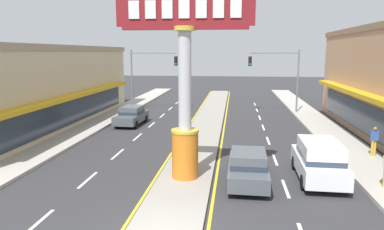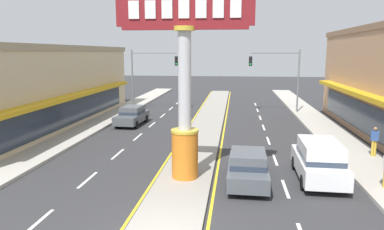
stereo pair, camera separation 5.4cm
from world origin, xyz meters
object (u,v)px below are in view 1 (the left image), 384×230
Objects in this scene: sedan_far_right_lane at (248,167)px; pedestrian_far_side at (374,140)px; storefront_left at (19,87)px; suv_near_right_lane at (319,160)px; sedan_near_left_lane at (132,115)px; traffic_light_right_side at (280,70)px; district_sign at (185,89)px; traffic_light_left_side at (148,69)px.

pedestrian_far_side is at bearing 33.40° from sedan_far_right_lane.
storefront_left is 5.69× the size of suv_near_right_lane.
sedan_far_right_lane is 2.59× the size of pedestrian_far_side.
sedan_near_left_lane is at bearing 154.17° from pedestrian_far_side.
sedan_near_left_lane is at bearing -150.42° from traffic_light_right_side.
suv_near_right_lane is at bearing -25.23° from storefront_left.
district_sign reaches higher than pedestrian_far_side.
traffic_light_right_side is at bearing 23.09° from storefront_left.
storefront_left is at bearing 154.77° from suv_near_right_lane.
suv_near_right_lane is (6.22, 0.70, -3.34)m from district_sign.
sedan_far_right_lane is (2.92, -0.12, -3.54)m from district_sign.
traffic_light_right_side is 3.71× the size of pedestrian_far_side.
traffic_light_left_side reaches higher than suv_near_right_lane.
traffic_light_left_side reaches higher than pedestrian_far_side.
pedestrian_far_side is (24.86, -6.01, -2.12)m from storefront_left.
suv_near_right_lane is 2.78× the size of pedestrian_far_side.
pedestrian_far_side is (16.28, -7.88, 0.34)m from sedan_near_left_lane.
storefront_left reaches higher than sedan_near_left_lane.
suv_near_right_lane is at bearing 6.45° from district_sign.
district_sign is 1.37× the size of traffic_light_right_side.
pedestrian_far_side reaches higher than sedan_near_left_lane.
traffic_light_right_side is 1.43× the size of sedan_far_right_lane.
district_sign is 7.09m from suv_near_right_lane.
traffic_light_right_side is (21.31, 9.09, 1.00)m from storefront_left.
sedan_far_right_lane and sedan_near_left_lane have the same top height.
storefront_left reaches higher than traffic_light_right_side.
storefront_left is 6.09× the size of sedan_far_right_lane.
storefront_left is 23.35m from suv_near_right_lane.
storefront_left reaches higher than sedan_far_right_lane.
suv_near_right_lane is (12.72, -19.11, -3.26)m from traffic_light_left_side.
sedan_far_right_lane is at bearing -146.60° from pedestrian_far_side.
sedan_far_right_lane is at bearing -54.03° from sedan_near_left_lane.
traffic_light_right_side is (13.01, -0.12, 0.00)m from traffic_light_left_side.
pedestrian_far_side reaches higher than sedan_far_right_lane.
storefront_left is at bearing 144.37° from district_sign.
district_sign is 11.51m from pedestrian_far_side.
suv_near_right_lane is at bearing -134.64° from pedestrian_far_side.
sedan_far_right_lane is (-3.30, -0.82, -0.20)m from suv_near_right_lane.
suv_near_right_lane reaches higher than pedestrian_far_side.
sedan_far_right_lane is (9.42, -19.93, -3.46)m from traffic_light_left_side.
suv_near_right_lane is 1.07× the size of sedan_far_right_lane.
traffic_light_left_side is at bearing 92.25° from sedan_near_left_lane.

